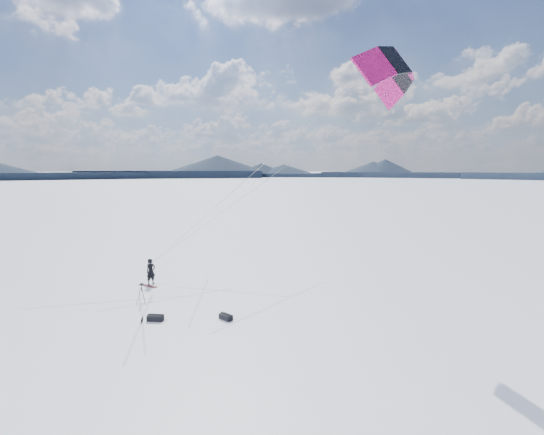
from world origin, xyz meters
The scene contains 9 objects.
ground centered at (0.00, 0.00, 0.00)m, with size 1800.00×1800.00×0.00m, color white.
horizon_hills centered at (0.00, 0.00, 3.05)m, with size 704.47×706.88×8.00m.
snow_tracks centered at (0.33, 0.01, 0.00)m, with size 17.62×10.25×0.01m.
snowkiter centered at (-3.25, 2.27, 0.00)m, with size 0.63×0.41×1.73m, color black.
snowboard centered at (-3.14, 1.87, 0.02)m, with size 1.47×0.27×0.04m, color maroon.
tripod centered at (-0.83, -0.74, 0.78)m, with size 0.54×0.58×1.21m.
gear_bag_a centered at (1.67, -2.19, 0.16)m, with size 0.87×0.66×0.35m.
gear_bag_b centered at (4.68, -0.30, 0.14)m, with size 0.77×0.50×0.33m.
power_kite centered at (11.54, 4.08, 12.19)m, with size 16.20×7.12×11.87m.
Camera 1 is at (16.16, -15.99, 7.66)m, focal length 26.00 mm.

